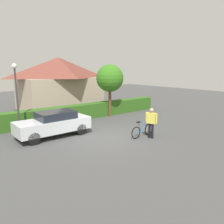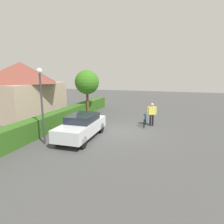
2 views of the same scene
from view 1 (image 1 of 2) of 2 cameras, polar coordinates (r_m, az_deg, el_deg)
The scene contains 8 objects.
ground_plane at distance 12.36m, azimuth -1.69°, elevation -6.65°, with size 60.00×60.00×0.00m, color #434343.
hedge_row at distance 16.27m, azimuth -12.03°, elevation -0.52°, with size 17.26×0.90×1.10m, color #2F5B1B.
house_distant at distance 21.40m, azimuth -13.40°, elevation 7.30°, with size 7.18×5.06×4.76m.
parked_car_near at distance 12.86m, azimuth -14.78°, elevation -2.82°, with size 4.09×1.71×1.42m.
bicycle at distance 12.56m, azimuth 7.86°, elevation -4.66°, with size 1.76×0.50×0.94m.
person_rider at distance 12.23m, azimuth 10.07°, elevation -2.21°, with size 0.34×0.65×1.68m.
street_lamp at distance 13.54m, azimuth -23.43°, elevation 5.39°, with size 0.28×0.28×4.05m.
tree_kerbside at distance 17.44m, azimuth -0.56°, elevation 8.61°, with size 2.13×2.13×4.08m.
Camera 1 is at (-7.02, -9.44, 3.80)m, focal length 35.53 mm.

